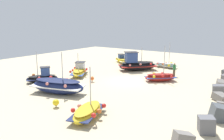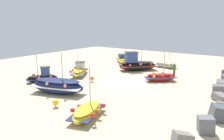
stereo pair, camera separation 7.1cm
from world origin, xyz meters
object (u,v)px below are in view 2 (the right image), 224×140
(fishing_boat_2, at_px, (79,71))
(fishing_boat_0, at_px, (160,77))
(fishing_boat_1, at_px, (58,86))
(fishing_boat_6, at_px, (87,112))
(fishing_boat_7, at_px, (122,60))
(fishing_boat_4, at_px, (166,65))
(fishing_boat_5, at_px, (43,77))
(mooring_buoy_1, at_px, (56,102))
(fishing_boat_3, at_px, (137,64))
(mooring_buoy_0, at_px, (92,78))
(person_walking, at_px, (174,69))

(fishing_boat_2, bearing_deg, fishing_boat_0, -104.48)
(fishing_boat_1, bearing_deg, fishing_boat_6, 139.90)
(fishing_boat_7, bearing_deg, fishing_boat_2, 134.84)
(fishing_boat_1, relative_size, fishing_boat_4, 1.42)
(fishing_boat_5, xyz_separation_m, mooring_buoy_1, (4.07, 6.80, -0.18))
(fishing_boat_6, relative_size, mooring_buoy_1, 5.96)
(fishing_boat_7, bearing_deg, fishing_boat_5, 130.44)
(fishing_boat_2, bearing_deg, fishing_boat_1, 175.24)
(fishing_boat_2, relative_size, fishing_boat_3, 0.86)
(fishing_boat_1, height_order, fishing_boat_4, fishing_boat_1)
(fishing_boat_3, bearing_deg, fishing_boat_1, 37.45)
(fishing_boat_2, xyz_separation_m, fishing_boat_5, (4.71, -0.97, 0.03))
(fishing_boat_1, distance_m, fishing_boat_7, 17.19)
(fishing_boat_6, bearing_deg, fishing_boat_0, 160.92)
(fishing_boat_0, xyz_separation_m, fishing_boat_7, (-7.36, -9.70, -0.03))
(fishing_boat_0, height_order, fishing_boat_7, fishing_boat_0)
(fishing_boat_5, relative_size, mooring_buoy_0, 5.56)
(fishing_boat_1, xyz_separation_m, fishing_boat_2, (-6.39, -3.36, -0.18))
(fishing_boat_3, distance_m, person_walking, 5.35)
(fishing_boat_1, xyz_separation_m, fishing_boat_5, (-1.68, -4.33, -0.16))
(fishing_boat_5, distance_m, mooring_buoy_1, 7.93)
(fishing_boat_5, distance_m, mooring_buoy_0, 5.33)
(fishing_boat_0, relative_size, mooring_buoy_0, 6.46)
(fishing_boat_0, xyz_separation_m, fishing_boat_3, (-3.48, -4.88, 0.35))
(fishing_boat_4, relative_size, fishing_boat_6, 1.00)
(fishing_boat_2, distance_m, fishing_boat_4, 12.56)
(person_walking, height_order, mooring_buoy_0, person_walking)
(fishing_boat_1, xyz_separation_m, fishing_boat_3, (-12.89, 1.04, 0.10))
(fishing_boat_4, height_order, mooring_buoy_1, fishing_boat_4)
(fishing_boat_4, bearing_deg, mooring_buoy_0, 80.97)
(fishing_boat_0, relative_size, fishing_boat_1, 0.74)
(fishing_boat_1, relative_size, mooring_buoy_1, 8.42)
(fishing_boat_6, bearing_deg, mooring_buoy_1, -107.85)
(fishing_boat_1, bearing_deg, mooring_buoy_0, -106.91)
(fishing_boat_3, distance_m, fishing_boat_6, 15.98)
(fishing_boat_3, height_order, fishing_boat_7, fishing_boat_3)
(fishing_boat_1, xyz_separation_m, fishing_boat_6, (2.40, 5.68, -0.31))
(fishing_boat_1, bearing_deg, fishing_boat_5, -38.40)
(fishing_boat_0, xyz_separation_m, person_walking, (-3.03, 0.45, 0.48))
(fishing_boat_2, xyz_separation_m, person_walking, (-6.05, 9.73, 0.41))
(fishing_boat_4, bearing_deg, fishing_boat_5, 70.16)
(fishing_boat_2, distance_m, fishing_boat_6, 12.60)
(fishing_boat_1, height_order, fishing_boat_6, fishing_boat_1)
(fishing_boat_2, relative_size, fishing_boat_4, 1.16)
(fishing_boat_3, height_order, mooring_buoy_0, fishing_boat_3)
(fishing_boat_0, relative_size, mooring_buoy_1, 6.27)
(fishing_boat_5, relative_size, fishing_boat_7, 1.00)
(fishing_boat_4, xyz_separation_m, mooring_buoy_0, (12.04, -3.62, -0.01))
(mooring_buoy_0, bearing_deg, fishing_boat_1, 0.32)
(mooring_buoy_0, relative_size, mooring_buoy_1, 0.97)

